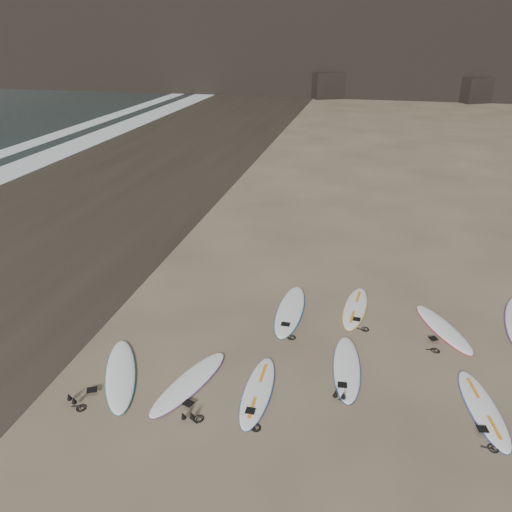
{
  "coord_description": "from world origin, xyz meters",
  "views": [
    {
      "loc": [
        -1.05,
        -8.44,
        6.71
      ],
      "look_at": [
        -3.54,
        2.51,
        1.5
      ],
      "focal_mm": 35.0,
      "sensor_mm": 36.0,
      "label": 1
    }
  ],
  "objects_px": {
    "surfboard_0": "(189,382)",
    "surfboard_2": "(347,367)",
    "surfboard_5": "(290,310)",
    "surfboard_11": "(121,374)",
    "surfboard_3": "(483,408)",
    "surfboard_1": "(258,391)",
    "surfboard_6": "(355,307)",
    "surfboard_7": "(443,328)"
  },
  "relations": [
    {
      "from": "surfboard_1",
      "to": "surfboard_11",
      "type": "distance_m",
      "value": 2.94
    },
    {
      "from": "surfboard_1",
      "to": "surfboard_2",
      "type": "height_order",
      "value": "surfboard_2"
    },
    {
      "from": "surfboard_0",
      "to": "surfboard_3",
      "type": "distance_m",
      "value": 5.77
    },
    {
      "from": "surfboard_0",
      "to": "surfboard_11",
      "type": "height_order",
      "value": "surfboard_11"
    },
    {
      "from": "surfboard_0",
      "to": "surfboard_6",
      "type": "relative_size",
      "value": 1.07
    },
    {
      "from": "surfboard_7",
      "to": "surfboard_2",
      "type": "bearing_deg",
      "value": -163.42
    },
    {
      "from": "surfboard_6",
      "to": "surfboard_2",
      "type": "bearing_deg",
      "value": -85.87
    },
    {
      "from": "surfboard_5",
      "to": "surfboard_11",
      "type": "xyz_separation_m",
      "value": [
        -3.07,
        -3.34,
        -0.0
      ]
    },
    {
      "from": "surfboard_5",
      "to": "surfboard_6",
      "type": "distance_m",
      "value": 1.71
    },
    {
      "from": "surfboard_1",
      "to": "surfboard_6",
      "type": "relative_size",
      "value": 1.0
    },
    {
      "from": "surfboard_1",
      "to": "surfboard_3",
      "type": "relative_size",
      "value": 0.99
    },
    {
      "from": "surfboard_7",
      "to": "surfboard_11",
      "type": "distance_m",
      "value": 7.59
    },
    {
      "from": "surfboard_3",
      "to": "surfboard_11",
      "type": "distance_m",
      "value": 7.28
    },
    {
      "from": "surfboard_0",
      "to": "surfboard_2",
      "type": "distance_m",
      "value": 3.36
    },
    {
      "from": "surfboard_7",
      "to": "surfboard_3",
      "type": "bearing_deg",
      "value": -107.61
    },
    {
      "from": "surfboard_5",
      "to": "surfboard_0",
      "type": "bearing_deg",
      "value": -115.25
    },
    {
      "from": "surfboard_5",
      "to": "surfboard_11",
      "type": "bearing_deg",
      "value": -132.33
    },
    {
      "from": "surfboard_2",
      "to": "surfboard_5",
      "type": "bearing_deg",
      "value": 122.57
    },
    {
      "from": "surfboard_1",
      "to": "surfboard_7",
      "type": "relative_size",
      "value": 0.99
    },
    {
      "from": "surfboard_5",
      "to": "surfboard_2",
      "type": "bearing_deg",
      "value": -52.45
    },
    {
      "from": "surfboard_3",
      "to": "surfboard_5",
      "type": "height_order",
      "value": "surfboard_5"
    },
    {
      "from": "surfboard_2",
      "to": "surfboard_6",
      "type": "relative_size",
      "value": 1.04
    },
    {
      "from": "surfboard_7",
      "to": "surfboard_11",
      "type": "xyz_separation_m",
      "value": [
        -6.82,
        -3.34,
        0.0
      ]
    },
    {
      "from": "surfboard_7",
      "to": "surfboard_6",
      "type": "bearing_deg",
      "value": 139.61
    },
    {
      "from": "surfboard_0",
      "to": "surfboard_11",
      "type": "relative_size",
      "value": 0.95
    },
    {
      "from": "surfboard_2",
      "to": "surfboard_7",
      "type": "distance_m",
      "value": 3.0
    },
    {
      "from": "surfboard_1",
      "to": "surfboard_7",
      "type": "bearing_deg",
      "value": 38.98
    },
    {
      "from": "surfboard_0",
      "to": "surfboard_1",
      "type": "distance_m",
      "value": 1.43
    },
    {
      "from": "surfboard_3",
      "to": "surfboard_0",
      "type": "bearing_deg",
      "value": 174.61
    },
    {
      "from": "surfboard_3",
      "to": "surfboard_6",
      "type": "distance_m",
      "value": 4.15
    },
    {
      "from": "surfboard_6",
      "to": "surfboard_0",
      "type": "bearing_deg",
      "value": -124.46
    },
    {
      "from": "surfboard_6",
      "to": "surfboard_7",
      "type": "relative_size",
      "value": 0.99
    },
    {
      "from": "surfboard_2",
      "to": "surfboard_3",
      "type": "distance_m",
      "value": 2.71
    },
    {
      "from": "surfboard_0",
      "to": "surfboard_5",
      "type": "relative_size",
      "value": 0.9
    },
    {
      "from": "surfboard_0",
      "to": "surfboard_2",
      "type": "relative_size",
      "value": 1.02
    },
    {
      "from": "surfboard_2",
      "to": "surfboard_3",
      "type": "xyz_separation_m",
      "value": [
        2.62,
        -0.69,
        -0.0
      ]
    },
    {
      "from": "surfboard_1",
      "to": "surfboard_6",
      "type": "bearing_deg",
      "value": 64.12
    },
    {
      "from": "surfboard_3",
      "to": "surfboard_11",
      "type": "bearing_deg",
      "value": 174.02
    },
    {
      "from": "surfboard_5",
      "to": "surfboard_6",
      "type": "xyz_separation_m",
      "value": [
        1.63,
        0.52,
        -0.01
      ]
    },
    {
      "from": "surfboard_1",
      "to": "surfboard_11",
      "type": "xyz_separation_m",
      "value": [
        -2.93,
        -0.13,
        0.0
      ]
    },
    {
      "from": "surfboard_6",
      "to": "surfboard_5",
      "type": "bearing_deg",
      "value": -156.62
    },
    {
      "from": "surfboard_3",
      "to": "surfboard_6",
      "type": "relative_size",
      "value": 1.02
    }
  ]
}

